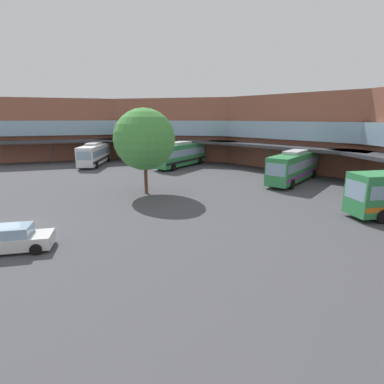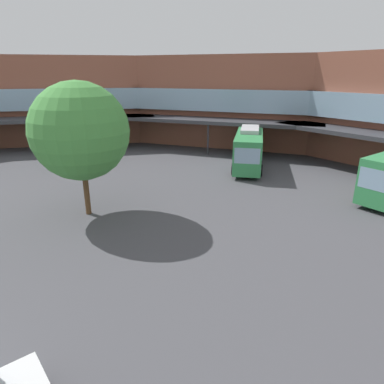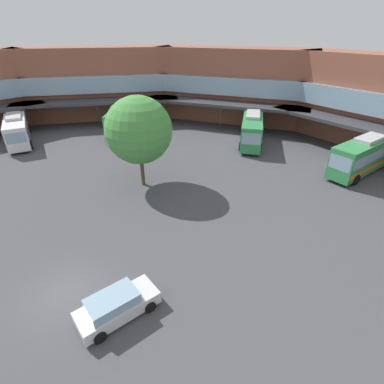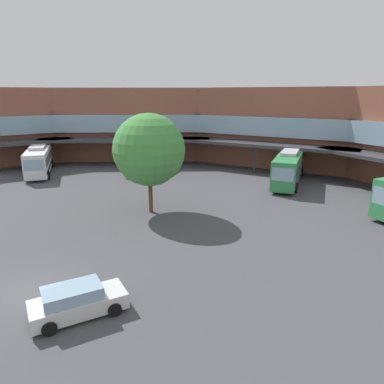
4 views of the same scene
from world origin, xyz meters
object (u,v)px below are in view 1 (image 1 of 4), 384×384
(parked_car, at_px, (11,239))
(plaza_tree, at_px, (144,139))
(bus_3, at_px, (181,154))
(bus_2, at_px, (95,154))
(bus_0, at_px, (294,166))

(parked_car, height_order, plaza_tree, plaza_tree)
(bus_3, distance_m, parked_car, 32.74)
(bus_3, height_order, parked_car, bus_3)
(parked_car, distance_m, plaza_tree, 15.97)
(bus_3, bearing_deg, bus_2, -65.72)
(bus_2, xyz_separation_m, plaza_tree, (22.55, 1.20, 3.72))
(bus_0, height_order, parked_car, bus_0)
(plaza_tree, bearing_deg, bus_2, -176.95)
(bus_3, relative_size, parked_car, 2.33)
(plaza_tree, bearing_deg, bus_0, 81.50)
(parked_car, bearing_deg, bus_3, 61.62)
(bus_0, bearing_deg, bus_2, -78.14)
(bus_0, xyz_separation_m, bus_2, (-25.25, -19.25, -0.09))
(bus_0, distance_m, bus_3, 18.40)
(plaza_tree, bearing_deg, parked_car, -50.16)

